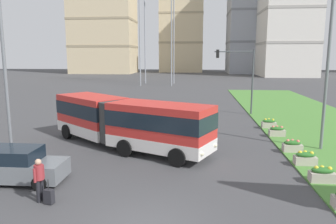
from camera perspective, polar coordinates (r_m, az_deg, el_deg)
The scene contains 15 objects.
articulated_bus at distance 20.26m, azimuth -7.66°, elevation -1.65°, with size 11.19×8.34×3.00m.
car_grey_wagon at distance 16.38m, azimuth -25.38°, elevation -8.57°, with size 4.42×2.06×1.58m.
pedestrian_crossing at distance 13.79m, azimuth -21.83°, elevation -10.64°, with size 0.36×0.57×1.74m.
rolling_suitcase at distance 13.68m, azimuth -20.30°, elevation -13.81°, with size 0.40×0.31×0.97m.
flower_planter_1 at distance 16.29m, azimuth 25.62°, elevation -9.90°, with size 1.10×0.56×0.74m.
flower_planter_2 at distance 18.39m, azimuth 23.12°, elevation -7.51°, with size 1.10×0.56×0.74m.
flower_planter_3 at distance 20.55m, azimuth 21.15°, elevation -5.60°, with size 1.10×0.56×0.74m.
flower_planter_4 at distance 24.12m, azimuth 18.73°, elevation -3.22°, with size 1.10×0.56×0.74m.
flower_planter_5 at distance 26.67m, azimuth 17.42°, elevation -1.93°, with size 1.10×0.56×0.74m.
traffic_light_far_right at distance 32.04m, azimuth 12.69°, elevation 7.17°, with size 3.78×0.28×6.29m.
streetlight_left at distance 19.18m, azimuth -26.95°, elevation 7.40°, with size 0.70×0.28×9.50m.
streetlight_median at distance 21.18m, azimuth 26.45°, elevation 8.13°, with size 0.70×0.28×9.91m.
apartment_tower_west at distance 113.68m, azimuth -11.43°, elevation 17.55°, with size 20.39×15.25×42.49m.
apartment_tower_westcentre at distance 122.63m, azimuth 2.51°, elevation 18.90°, with size 15.34×16.02×49.91m.
apartment_tower_centre at distance 115.30m, azimuth 14.61°, elevation 16.50°, with size 15.34×17.47×39.23m.
Camera 1 is at (1.68, -9.76, 5.66)m, focal length 34.46 mm.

